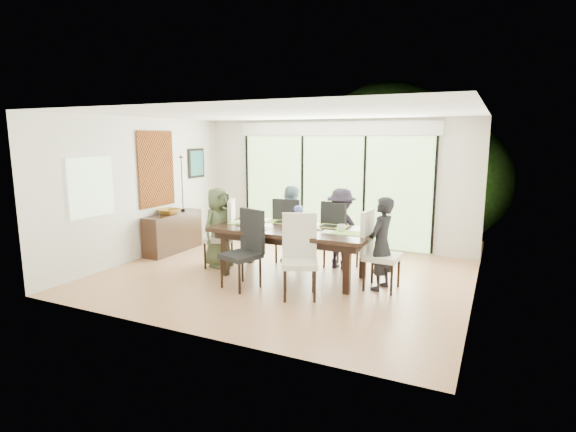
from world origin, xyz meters
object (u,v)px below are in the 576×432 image
at_px(person_far_left, 290,224).
at_px(chair_far_left, 291,229).
at_px(chair_far_right, 341,234).
at_px(chair_near_right, 300,257).
at_px(bowl, 169,212).
at_px(sideboard, 173,232).
at_px(chair_near_left, 241,249).
at_px(laptop, 246,224).
at_px(table_top, 293,230).
at_px(vase, 297,224).
at_px(person_right_end, 381,244).
at_px(cup_b, 299,227).
at_px(person_left_end, 219,227).
at_px(cup_a, 261,220).
at_px(chair_left_end, 218,233).
at_px(chair_right_end, 382,251).
at_px(person_far_right, 341,229).
at_px(cup_c, 341,228).

bearing_deg(person_far_left, chair_far_left, -102.85).
relative_size(chair_far_right, chair_near_right, 1.00).
bearing_deg(bowl, sideboard, 90.00).
distance_m(chair_near_left, person_far_left, 1.70).
distance_m(laptop, bowl, 2.14).
relative_size(table_top, vase, 20.00).
bearing_deg(sideboard, person_right_end, -6.19).
relative_size(chair_far_right, person_right_end, 0.85).
distance_m(chair_near_right, cup_b, 0.89).
relative_size(person_right_end, sideboard, 1.02).
bearing_deg(person_left_end, cup_a, -65.02).
relative_size(person_left_end, vase, 10.75).
distance_m(chair_left_end, chair_far_right, 2.22).
distance_m(chair_left_end, chair_near_right, 2.18).
height_order(cup_a, bowl, cup_a).
height_order(chair_left_end, chair_far_left, same).
relative_size(table_top, chair_right_end, 2.18).
xyz_separation_m(chair_far_right, person_far_right, (0.00, -0.02, 0.11)).
xyz_separation_m(chair_far_left, person_left_end, (-1.03, -0.85, 0.11)).
relative_size(person_left_end, sideboard, 1.02).
distance_m(person_far_left, person_far_right, 1.00).
relative_size(person_far_left, cup_b, 12.90).
xyz_separation_m(chair_right_end, cup_a, (-2.20, 0.15, 0.28)).
xyz_separation_m(cup_b, cup_c, (0.65, 0.20, 0.00)).
xyz_separation_m(cup_a, sideboard, (-2.24, 0.33, -0.49)).
bearing_deg(person_far_left, bowl, -2.58).
distance_m(chair_far_right, person_far_left, 1.01).
distance_m(person_far_left, vase, 0.94).
bearing_deg(chair_right_end, chair_near_left, 115.68).
xyz_separation_m(chair_near_left, cup_b, (0.65, 0.77, 0.28)).
relative_size(cup_a, cup_c, 1.00).
relative_size(chair_left_end, cup_a, 8.87).
relative_size(chair_left_end, person_far_right, 0.85).
relative_size(chair_near_right, cup_a, 8.87).
bearing_deg(chair_near_left, laptop, 132.64).
height_order(chair_left_end, bowl, chair_left_end).
relative_size(chair_near_right, bowl, 2.92).
bearing_deg(person_far_left, cup_c, 136.87).
distance_m(chair_near_left, chair_near_right, 1.00).
bearing_deg(chair_left_end, vase, 67.22).
bearing_deg(cup_a, person_right_end, -3.94).
height_order(chair_far_right, chair_near_left, same).
height_order(person_left_end, person_far_left, same).
distance_m(chair_right_end, cup_a, 2.22).
bearing_deg(person_right_end, chair_near_right, -35.95).
xyz_separation_m(chair_far_right, sideboard, (-3.49, -0.37, -0.22)).
height_order(cup_b, cup_c, cup_c).
distance_m(person_far_right, sideboard, 3.52).
xyz_separation_m(chair_near_left, person_far_left, (0.05, 1.70, 0.11)).
bearing_deg(cup_a, laptop, -120.96).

